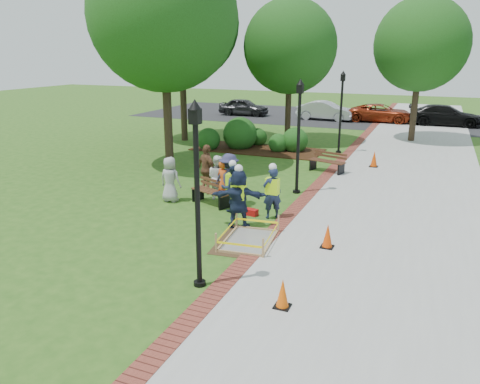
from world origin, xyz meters
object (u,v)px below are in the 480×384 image
at_px(wet_concrete_pad, 249,234).
at_px(bench_near, 211,197).
at_px(lamp_near, 197,182).
at_px(hivis_worker_a, 239,197).
at_px(cone_front, 283,294).
at_px(hivis_worker_b, 272,191).
at_px(hivis_worker_c, 233,186).

relative_size(wet_concrete_pad, bench_near, 1.49).
bearing_deg(lamp_near, hivis_worker_a, 99.30).
bearing_deg(cone_front, hivis_worker_b, 111.34).
distance_m(cone_front, hivis_worker_b, 5.58).
distance_m(hivis_worker_a, hivis_worker_c, 1.51).
bearing_deg(hivis_worker_c, hivis_worker_a, -59.53).
distance_m(wet_concrete_pad, cone_front, 3.63).
height_order(bench_near, lamp_near, lamp_near).
relative_size(bench_near, cone_front, 2.47).
distance_m(cone_front, hivis_worker_a, 4.86).
bearing_deg(hivis_worker_a, wet_concrete_pad, -53.24).
xyz_separation_m(cone_front, hivis_worker_b, (-2.02, 5.17, 0.59)).
bearing_deg(hivis_worker_a, hivis_worker_b, 60.22).
bearing_deg(bench_near, wet_concrete_pad, -46.75).
bearing_deg(wet_concrete_pad, cone_front, -57.00).
height_order(wet_concrete_pad, bench_near, bench_near).
bearing_deg(hivis_worker_a, lamp_near, -80.70).
bearing_deg(wet_concrete_pad, lamp_near, -91.91).
bearing_deg(hivis_worker_b, wet_concrete_pad, -88.80).
bearing_deg(hivis_worker_c, hivis_worker_b, -5.08).
xyz_separation_m(lamp_near, hivis_worker_c, (-1.38, 5.09, -1.59)).
xyz_separation_m(wet_concrete_pad, lamp_near, (-0.09, -2.83, 2.25)).
height_order(lamp_near, hivis_worker_b, lamp_near).
relative_size(bench_near, hivis_worker_c, 0.93).
distance_m(lamp_near, hivis_worker_b, 5.20).
bearing_deg(wet_concrete_pad, hivis_worker_c, 123.25).
xyz_separation_m(lamp_near, hivis_worker_b, (0.05, 4.96, -1.57)).
xyz_separation_m(lamp_near, hivis_worker_a, (-0.62, 3.79, -1.50)).
bearing_deg(hivis_worker_a, hivis_worker_c, 120.47).
distance_m(bench_near, hivis_worker_a, 2.54).
bearing_deg(wet_concrete_pad, bench_near, 133.25).
relative_size(bench_near, hivis_worker_a, 0.83).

